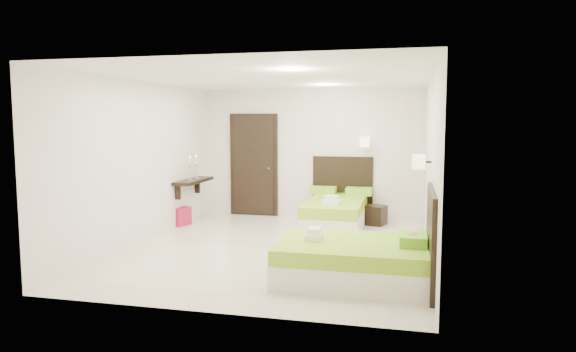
% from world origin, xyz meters
% --- Properties ---
extents(floor, '(5.50, 5.50, 0.00)m').
position_xyz_m(floor, '(0.00, 0.00, 0.00)').
color(floor, beige).
rests_on(floor, ground).
extents(bed_single, '(1.21, 2.02, 1.66)m').
position_xyz_m(bed_single, '(0.66, 1.84, 0.31)').
color(bed_single, beige).
rests_on(bed_single, ground).
extents(bed_double, '(1.85, 1.58, 1.53)m').
position_xyz_m(bed_double, '(1.39, -1.31, 0.27)').
color(bed_double, beige).
rests_on(bed_double, ground).
extents(nightstand, '(0.51, 0.48, 0.37)m').
position_xyz_m(nightstand, '(1.33, 2.23, 0.18)').
color(nightstand, black).
rests_on(nightstand, ground).
extents(ottoman, '(0.44, 0.44, 0.34)m').
position_xyz_m(ottoman, '(-2.28, 1.35, 0.17)').
color(ottoman, maroon).
rests_on(ottoman, ground).
extents(door, '(1.02, 0.15, 2.14)m').
position_xyz_m(door, '(-1.20, 2.70, 1.05)').
color(door, black).
rests_on(door, ground).
extents(console_shelf, '(0.35, 1.20, 0.78)m').
position_xyz_m(console_shelf, '(-2.08, 1.60, 0.82)').
color(console_shelf, black).
rests_on(console_shelf, ground).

